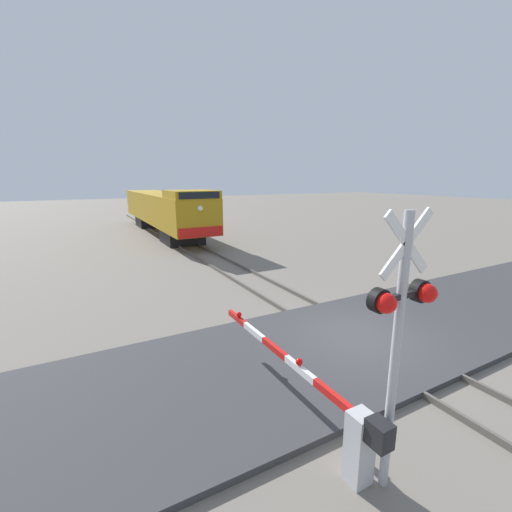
{
  "coord_description": "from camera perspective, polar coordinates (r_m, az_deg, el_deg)",
  "views": [
    {
      "loc": [
        -7.22,
        -6.84,
        4.79
      ],
      "look_at": [
        -0.98,
        4.61,
        1.8
      ],
      "focal_mm": 24.0,
      "sensor_mm": 36.0,
      "label": 1
    }
  ],
  "objects": [
    {
      "name": "rail_track_right",
      "position": [
        11.49,
        19.22,
        -12.07
      ],
      "size": [
        0.08,
        80.0,
        0.15
      ],
      "primitive_type": "cube",
      "color": "#59544C",
      "rests_on": "ground_plane"
    },
    {
      "name": "rail_track_left",
      "position": [
        10.55,
        13.79,
        -14.02
      ],
      "size": [
        0.08,
        80.0,
        0.15
      ],
      "primitive_type": "cube",
      "color": "#59544C",
      "rests_on": "ground_plane"
    },
    {
      "name": "crossing_signal",
      "position": [
        5.36,
        22.85,
        -10.35
      ],
      "size": [
        1.18,
        0.33,
        4.4
      ],
      "color": "#ADADB2",
      "rests_on": "ground_plane"
    },
    {
      "name": "crossing_gate",
      "position": [
        6.63,
        12.72,
        -24.07
      ],
      "size": [
        0.36,
        5.46,
        1.35
      ],
      "color": "silver",
      "rests_on": "ground_plane"
    },
    {
      "name": "locomotive",
      "position": [
        30.75,
        -15.04,
        7.5
      ],
      "size": [
        3.1,
        19.13,
        3.97
      ],
      "color": "black",
      "rests_on": "ground_plane"
    },
    {
      "name": "ground_plane",
      "position": [
        11.04,
        16.6,
        -13.37
      ],
      "size": [
        160.0,
        160.0,
        0.0
      ],
      "primitive_type": "plane",
      "color": "slate"
    },
    {
      "name": "road_surface",
      "position": [
        11.01,
        16.63,
        -13.02
      ],
      "size": [
        36.0,
        5.45,
        0.15
      ],
      "primitive_type": "cube",
      "color": "#38383A",
      "rests_on": "ground_plane"
    }
  ]
}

